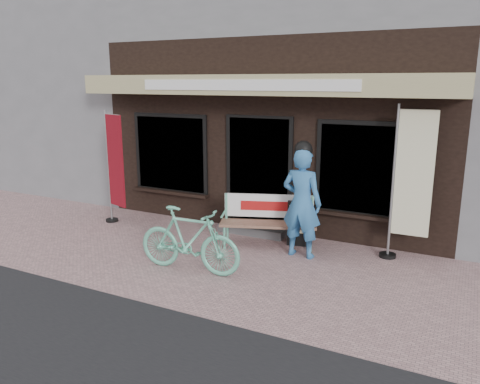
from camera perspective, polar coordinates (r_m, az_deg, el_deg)
The scene contains 9 objects.
ground at distance 7.48m, azimuth -4.16°, elevation -8.77°, with size 70.00×70.00×0.00m, color #B68B8C.
storefront at distance 11.47m, azimuth 8.76°, elevation 14.11°, with size 7.00×6.77×6.00m.
neighbor_left_near at distance 16.64m, azimuth -20.50°, elevation 13.89°, with size 10.00×7.00×6.40m, color slate.
bench at distance 8.14m, azimuth 3.47°, elevation -2.99°, with size 1.69×0.95×0.89m.
person at distance 7.59m, azimuth 7.54°, elevation -1.06°, with size 0.68×0.46×1.91m.
bicycle at distance 7.07m, azimuth -6.23°, elevation -5.82°, with size 0.47×1.66×1.00m, color #63C1A0.
nobori_red at distance 9.54m, azimuth -15.05°, elevation 2.99°, with size 0.67×0.33×2.27m.
nobori_cream at distance 7.74m, azimuth 20.00°, elevation 1.13°, with size 0.73×0.28×2.48m.
menu_stand at distance 8.19m, azimuth 7.20°, elevation -3.80°, with size 0.41×0.16×0.80m.
Camera 1 is at (3.58, -5.93, 2.82)m, focal length 35.00 mm.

